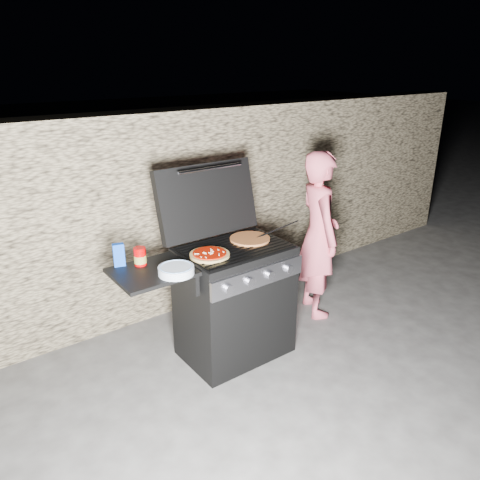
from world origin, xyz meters
TOP-DOWN VIEW (x-y plane):
  - ground at (0.00, 0.00)m, footprint 50.00×50.00m
  - stone_wall at (0.00, 1.05)m, footprint 8.00×0.35m
  - gas_grill at (-0.25, 0.00)m, footprint 1.34×0.79m
  - pizza_topped at (-0.25, -0.04)m, footprint 0.31×0.31m
  - pizza_plain at (0.17, 0.04)m, footprint 0.34×0.34m
  - sauce_jar at (-0.69, 0.12)m, footprint 0.09×0.09m
  - blue_carton at (-0.81, 0.19)m, footprint 0.08×0.06m
  - plate_stack at (-0.57, -0.15)m, footprint 0.27×0.27m
  - person at (0.99, 0.11)m, footprint 0.54×0.64m
  - tongs at (0.41, 0.00)m, footprint 0.41×0.05m

SIDE VIEW (x-z plane):
  - ground at x=0.00m, z-range 0.00..0.00m
  - gas_grill at x=-0.25m, z-range 0.00..0.91m
  - person at x=0.99m, z-range 0.00..1.49m
  - stone_wall at x=0.00m, z-range 0.00..1.80m
  - pizza_plain at x=0.17m, z-range 0.91..0.93m
  - pizza_topped at x=-0.25m, z-range 0.91..0.94m
  - plate_stack at x=-0.57m, z-range 0.90..0.96m
  - tongs at x=0.41m, z-range 0.91..0.99m
  - sauce_jar at x=-0.69m, z-range 0.90..1.03m
  - blue_carton at x=-0.81m, z-range 0.90..1.06m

